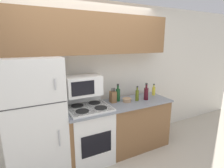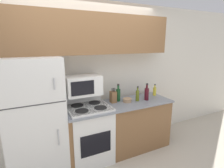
# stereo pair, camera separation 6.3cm
# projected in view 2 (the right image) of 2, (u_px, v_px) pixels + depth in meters

# --- Properties ---
(ground_plane) EXTENTS (12.00, 12.00, 0.00)m
(ground_plane) POSITION_uv_depth(u_px,v_px,m) (106.00, 166.00, 2.72)
(ground_plane) COLOR beige
(wall_back) EXTENTS (8.00, 0.05, 2.55)m
(wall_back) POSITION_uv_depth(u_px,v_px,m) (90.00, 79.00, 3.00)
(wall_back) COLOR silver
(wall_back) RESTS_ON ground_plane
(lower_cabinets) EXTENTS (1.84, 0.61, 0.89)m
(lower_cabinets) POSITION_uv_depth(u_px,v_px,m) (119.00, 127.00, 3.03)
(lower_cabinets) COLOR brown
(lower_cabinets) RESTS_ON ground_plane
(refrigerator) EXTENTS (0.76, 0.65, 1.70)m
(refrigerator) POSITION_uv_depth(u_px,v_px,m) (35.00, 119.00, 2.40)
(refrigerator) COLOR white
(refrigerator) RESTS_ON ground_plane
(upper_cabinets) EXTENTS (2.60, 0.34, 0.60)m
(upper_cabinets) POSITION_uv_depth(u_px,v_px,m) (93.00, 34.00, 2.66)
(upper_cabinets) COLOR brown
(upper_cabinets) RESTS_ON refrigerator
(stove) EXTENTS (0.64, 0.60, 1.08)m
(stove) POSITION_uv_depth(u_px,v_px,m) (89.00, 133.00, 2.78)
(stove) COLOR white
(stove) RESTS_ON ground_plane
(microwave) EXTENTS (0.54, 0.33, 0.30)m
(microwave) POSITION_uv_depth(u_px,v_px,m) (83.00, 85.00, 2.69)
(microwave) COLOR white
(microwave) RESTS_ON stove
(knife_block) EXTENTS (0.09, 0.11, 0.25)m
(knife_block) POSITION_uv_depth(u_px,v_px,m) (113.00, 97.00, 2.94)
(knife_block) COLOR brown
(knife_block) RESTS_ON lower_cabinets
(bowl) EXTENTS (0.16, 0.16, 0.06)m
(bowl) POSITION_uv_depth(u_px,v_px,m) (127.00, 100.00, 2.98)
(bowl) COLOR tan
(bowl) RESTS_ON lower_cabinets
(bottle_cooking_spray) EXTENTS (0.06, 0.06, 0.22)m
(bottle_cooking_spray) POSITION_uv_depth(u_px,v_px,m) (155.00, 91.00, 3.33)
(bottle_cooking_spray) COLOR gold
(bottle_cooking_spray) RESTS_ON lower_cabinets
(bottle_olive_oil) EXTENTS (0.06, 0.06, 0.26)m
(bottle_olive_oil) POSITION_uv_depth(u_px,v_px,m) (137.00, 95.00, 3.02)
(bottle_olive_oil) COLOR #5B6619
(bottle_olive_oil) RESTS_ON lower_cabinets
(bottle_wine_red) EXTENTS (0.08, 0.08, 0.30)m
(bottle_wine_red) POSITION_uv_depth(u_px,v_px,m) (147.00, 94.00, 3.06)
(bottle_wine_red) COLOR #470F19
(bottle_wine_red) RESTS_ON lower_cabinets
(bottle_soy_sauce) EXTENTS (0.05, 0.05, 0.18)m
(bottle_soy_sauce) POSITION_uv_depth(u_px,v_px,m) (147.00, 95.00, 3.15)
(bottle_soy_sauce) COLOR black
(bottle_soy_sauce) RESTS_ON lower_cabinets
(bottle_wine_green) EXTENTS (0.08, 0.08, 0.30)m
(bottle_wine_green) POSITION_uv_depth(u_px,v_px,m) (118.00, 94.00, 3.01)
(bottle_wine_green) COLOR #194C23
(bottle_wine_green) RESTS_ON lower_cabinets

